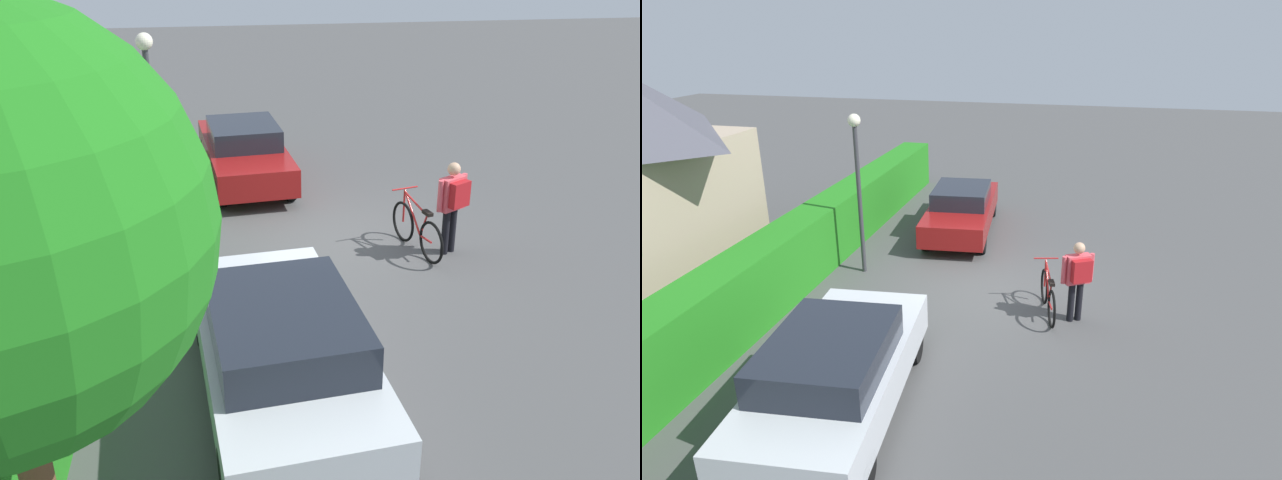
% 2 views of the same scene
% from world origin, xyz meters
% --- Properties ---
extents(ground_plane, '(60.00, 60.00, 0.00)m').
position_xyz_m(ground_plane, '(0.00, 0.00, 0.00)').
color(ground_plane, '#4B4B4B').
extents(hedge_row, '(16.36, 0.90, 1.46)m').
position_xyz_m(hedge_row, '(0.00, 4.16, 0.73)').
color(hedge_row, '#227E1C').
rests_on(hedge_row, ground).
extents(parked_car_near, '(4.40, 2.18, 1.43)m').
position_xyz_m(parked_car_near, '(-4.41, 1.36, 0.74)').
color(parked_car_near, silver).
rests_on(parked_car_near, ground).
extents(parked_car_far, '(4.43, 2.02, 1.32)m').
position_xyz_m(parked_car_far, '(3.52, 1.36, 0.68)').
color(parked_car_far, maroon).
rests_on(parked_car_far, ground).
extents(bicycle, '(1.68, 0.58, 1.02)m').
position_xyz_m(bicycle, '(-0.64, -1.39, 0.40)').
color(bicycle, black).
rests_on(bicycle, ground).
extents(person_rider, '(0.50, 0.59, 1.64)m').
position_xyz_m(person_rider, '(-0.81, -1.94, 1.00)').
color(person_rider, black).
rests_on(person_rider, ground).
extents(street_lamp, '(0.28, 0.28, 3.67)m').
position_xyz_m(street_lamp, '(0.42, 2.99, 2.42)').
color(street_lamp, '#38383D').
rests_on(street_lamp, ground).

